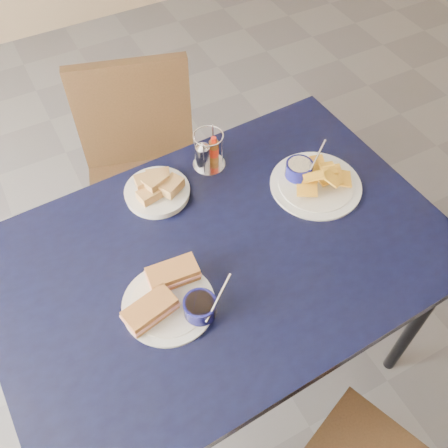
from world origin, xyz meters
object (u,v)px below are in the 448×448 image
plantain_plate (312,179)px  bread_basket (157,189)px  dining_table (221,263)px  sandwich_plate (172,298)px  chair_far (136,165)px  condiment_caddy (207,153)px

plantain_plate → bread_basket: (-0.47, 0.19, 0.01)m
dining_table → sandwich_plate: size_ratio=4.63×
chair_far → plantain_plate: chair_far is taller
chair_far → condiment_caddy: 0.45m
condiment_caddy → chair_far: bearing=117.0°
chair_far → condiment_caddy: (0.16, -0.32, 0.27)m
plantain_plate → sandwich_plate: bearing=-162.0°
dining_table → condiment_caddy: bearing=69.6°
sandwich_plate → bread_basket: 0.40m
sandwich_plate → condiment_caddy: 0.53m
dining_table → sandwich_plate: sandwich_plate is taller
chair_far → bread_basket: bearing=-96.0°
dining_table → chair_far: (-0.04, 0.66, -0.15)m
chair_far → bread_basket: 0.44m
sandwich_plate → condiment_caddy: condiment_caddy is taller
chair_far → sandwich_plate: (-0.16, -0.75, 0.24)m
chair_far → plantain_plate: (0.43, -0.55, 0.23)m
chair_far → sandwich_plate: bearing=-102.1°
plantain_plate → condiment_caddy: 0.35m
dining_table → chair_far: bearing=93.3°
sandwich_plate → plantain_plate: (0.59, 0.19, -0.01)m
plantain_plate → bread_basket: 0.50m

